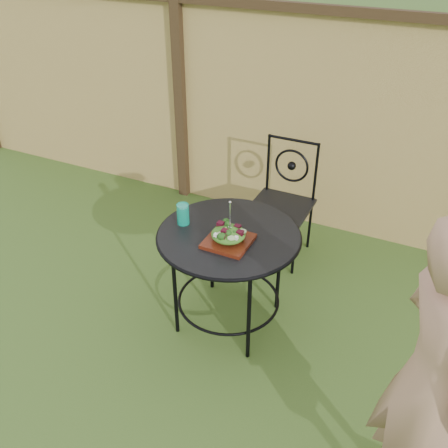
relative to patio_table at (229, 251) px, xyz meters
name	(u,v)px	position (x,y,z in m)	size (l,w,h in m)	color
ground	(197,398)	(0.12, -0.70, -0.59)	(60.00, 60.00, 0.00)	#2C4917
fence	(320,124)	(0.12, 1.50, 0.36)	(8.00, 0.12, 1.90)	tan
patio_table	(229,251)	(0.00, 0.00, 0.00)	(0.92, 0.92, 0.72)	black
patio_chair	(283,198)	(0.03, 0.94, -0.08)	(0.46, 0.46, 0.95)	black
diner	(433,383)	(1.29, -0.76, 0.23)	(0.59, 0.39, 1.63)	#A4775D
salad_plate	(228,241)	(0.04, -0.09, 0.15)	(0.27, 0.27, 0.02)	#3E1208
salad	(228,234)	(0.04, -0.09, 0.20)	(0.21, 0.21, 0.08)	#235614
fork	(230,216)	(0.05, -0.09, 0.33)	(0.01, 0.01, 0.18)	silver
drinking_glass	(183,214)	(-0.32, -0.02, 0.21)	(0.08, 0.08, 0.14)	#0D9B7B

